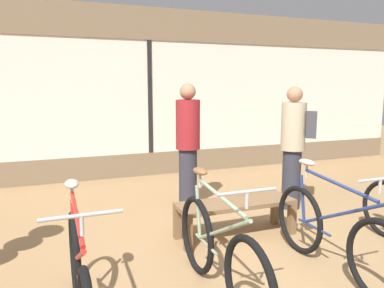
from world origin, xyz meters
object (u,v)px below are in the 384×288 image
at_px(bicycle_left, 218,253).
at_px(customer_by_window, 294,144).
at_px(bicycle_far_left, 80,281).
at_px(customer_near_rack, 188,144).
at_px(display_bench, 236,207).
at_px(bicycle_right, 333,234).

xyz_separation_m(bicycle_left, customer_by_window, (1.98, 1.72, 0.55)).
xyz_separation_m(bicycle_far_left, customer_near_rack, (1.68, 2.32, 0.55)).
xyz_separation_m(bicycle_far_left, display_bench, (1.84, 1.16, -0.05)).
bearing_deg(display_bench, bicycle_far_left, -147.71).
bearing_deg(customer_by_window, bicycle_far_left, -149.88).
relative_size(bicycle_right, customer_by_window, 1.01).
height_order(bicycle_right, customer_by_window, customer_by_window).
height_order(bicycle_right, customer_near_rack, customer_near_rack).
height_order(bicycle_right, display_bench, bicycle_right).
height_order(bicycle_far_left, display_bench, bicycle_far_left).
bearing_deg(display_bench, customer_near_rack, 97.93).
distance_m(customer_near_rack, customer_by_window, 1.50).
distance_m(bicycle_far_left, customer_near_rack, 2.92).
height_order(bicycle_left, customer_by_window, customer_by_window).
xyz_separation_m(bicycle_right, customer_by_window, (0.81, 1.74, 0.55)).
bearing_deg(display_bench, bicycle_right, -68.73).
relative_size(bicycle_far_left, display_bench, 1.26).
height_order(bicycle_far_left, customer_by_window, customer_by_window).
xyz_separation_m(bicycle_right, display_bench, (-0.43, 1.12, -0.04)).
bearing_deg(bicycle_right, customer_near_rack, 104.68).
relative_size(bicycle_far_left, customer_by_window, 1.01).
relative_size(bicycle_left, customer_by_window, 0.99).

